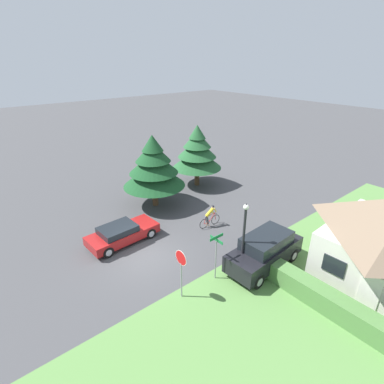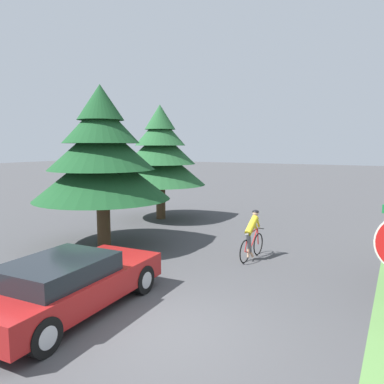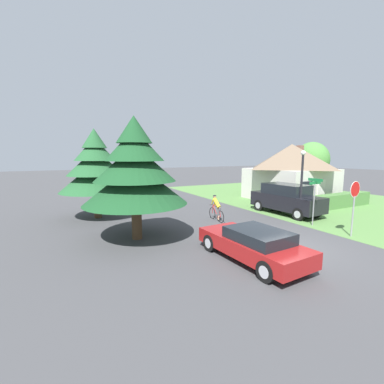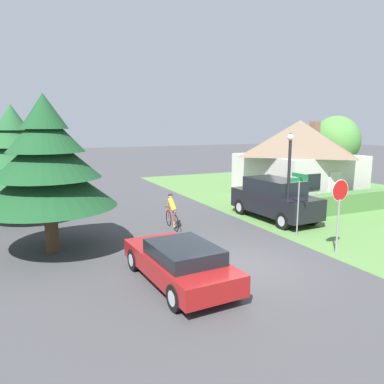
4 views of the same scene
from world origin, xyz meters
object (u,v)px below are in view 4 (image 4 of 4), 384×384
object	(u,v)px
parked_suv_right	(274,199)
conifer_tall_far	(14,156)
cyclist	(172,212)
street_lamp	(289,172)
cottage_house	(299,158)
street_name_sign	(299,193)
conifer_tall_near	(47,164)
deciduous_tree_right	(336,141)
sedan_left_lane	(180,262)
stop_sign	(339,201)

from	to	relation	value
parked_suv_right	conifer_tall_far	xyz separation A→B (m)	(-11.42, 4.73, 2.14)
cyclist	street_lamp	world-z (taller)	street_lamp
cottage_house	street_name_sign	size ratio (longest dim) A/B	2.60
cottage_house	conifer_tall_near	bearing A→B (deg)	-165.46
cyclist	deciduous_tree_right	xyz separation A→B (m)	(14.71, 4.96, 2.73)
sedan_left_lane	street_name_sign	world-z (taller)	street_name_sign
sedan_left_lane	conifer_tall_far	size ratio (longest dim) A/B	0.82
street_lamp	deciduous_tree_right	xyz separation A→B (m)	(9.92, 7.02, 0.91)
street_name_sign	conifer_tall_near	size ratio (longest dim) A/B	0.47
stop_sign	conifer_tall_near	distance (m)	10.44
sedan_left_lane	stop_sign	world-z (taller)	stop_sign
cyclist	street_name_sign	xyz separation A→B (m)	(4.20, -3.44, 1.11)
deciduous_tree_right	stop_sign	bearing A→B (deg)	-134.93
parked_suv_right	cottage_house	bearing A→B (deg)	-53.02
cottage_house	street_name_sign	bearing A→B (deg)	-132.74
conifer_tall_near	parked_suv_right	bearing A→B (deg)	2.80
street_lamp	street_name_sign	distance (m)	1.66
street_name_sign	parked_suv_right	bearing A→B (deg)	71.02
cyclist	deciduous_tree_right	distance (m)	15.76
parked_suv_right	deciduous_tree_right	bearing A→B (deg)	-62.35
street_lamp	parked_suv_right	bearing A→B (deg)	75.33
street_lamp	street_name_sign	bearing A→B (deg)	-113.30
stop_sign	conifer_tall_near	bearing A→B (deg)	-27.74
cottage_house	street_lamp	xyz separation A→B (m)	(-5.33, -5.55, 0.01)
sedan_left_lane	street_lamp	xyz separation A→B (m)	(6.84, 3.59, 1.91)
conifer_tall_near	deciduous_tree_right	distance (m)	20.81
conifer_tall_far	stop_sign	bearing A→B (deg)	-43.24
street_lamp	deciduous_tree_right	bearing A→B (deg)	35.29
cottage_house	cyclist	xyz separation A→B (m)	(-10.13, -3.49, -1.81)
stop_sign	street_name_sign	bearing A→B (deg)	-93.57
street_name_sign	sedan_left_lane	bearing A→B (deg)	-160.53
street_lamp	street_name_sign	size ratio (longest dim) A/B	1.61
stop_sign	deciduous_tree_right	size ratio (longest dim) A/B	0.51
parked_suv_right	deciduous_tree_right	world-z (taller)	deciduous_tree_right
stop_sign	conifer_tall_far	bearing A→B (deg)	-45.08
parked_suv_right	conifer_tall_near	bearing A→B (deg)	90.18
cottage_house	conifer_tall_far	bearing A→B (deg)	175.61
cyclist	conifer_tall_near	bearing A→B (deg)	105.73
parked_suv_right	sedan_left_lane	bearing A→B (deg)	122.27
stop_sign	street_lamp	world-z (taller)	street_lamp
conifer_tall_far	street_lamp	bearing A→B (deg)	-29.24
cyclist	conifer_tall_far	world-z (taller)	conifer_tall_far
street_name_sign	street_lamp	bearing A→B (deg)	66.70
cottage_house	cyclist	size ratio (longest dim) A/B	3.92
parked_suv_right	stop_sign	xyz separation A→B (m)	(-1.04, -5.03, 0.91)
sedan_left_lane	street_lamp	distance (m)	7.96
cyclist	conifer_tall_near	distance (m)	5.86
street_lamp	street_name_sign	xyz separation A→B (m)	(-0.59, -1.38, -0.71)
conifer_tall_near	deciduous_tree_right	size ratio (longest dim) A/B	1.08
conifer_tall_far	deciduous_tree_right	distance (m)	20.97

